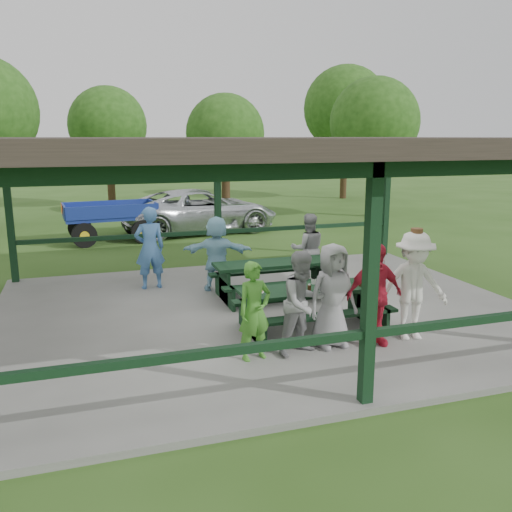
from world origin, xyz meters
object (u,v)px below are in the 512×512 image
object	(u,v)px
picnic_table_near	(312,303)
pickup_truck	(201,211)
picnic_table_far	(276,275)
spectator_blue	(150,248)
contestant_grey_left	(303,303)
contestant_grey_mid	(332,296)
spectator_lblue	(217,253)
contestant_red	(374,295)
farm_trailer	(111,221)
spectator_grey	(308,249)
contestant_green	(254,311)
contestant_white_fedora	(413,286)

from	to	relation	value
picnic_table_near	pickup_truck	world-z (taller)	pickup_truck
picnic_table_far	spectator_blue	size ratio (longest dim) A/B	1.43
picnic_table_near	contestant_grey_left	size ratio (longest dim) A/B	1.57
contestant_grey_mid	pickup_truck	xyz separation A→B (m)	(0.38, 11.51, -0.16)
spectator_lblue	pickup_truck	distance (m)	7.93
contestant_grey_mid	spectator_lblue	bearing A→B (deg)	99.62
contestant_grey_mid	contestant_red	size ratio (longest dim) A/B	1.01
contestant_red	pickup_truck	world-z (taller)	contestant_red
picnic_table_far	farm_trailer	xyz separation A→B (m)	(-2.87, 7.89, 0.10)
contestant_grey_left	contestant_red	world-z (taller)	contestant_red
contestant_red	picnic_table_far	bearing A→B (deg)	99.47
contestant_red	spectator_grey	size ratio (longest dim) A/B	1.03
picnic_table_far	spectator_lblue	world-z (taller)	spectator_lblue
spectator_grey	spectator_lblue	bearing A→B (deg)	7.82
contestant_grey_mid	contestant_red	xyz separation A→B (m)	(0.65, -0.15, -0.00)
contestant_green	contestant_white_fedora	distance (m)	2.71
contestant_red	contestant_white_fedora	world-z (taller)	contestant_white_fedora
picnic_table_near	contestant_grey_mid	bearing A→B (deg)	-90.41
picnic_table_far	spectator_blue	bearing A→B (deg)	147.86
contestant_white_fedora	contestant_grey_mid	bearing A→B (deg)	-173.35
spectator_blue	picnic_table_near	bearing A→B (deg)	117.47
spectator_blue	farm_trailer	world-z (taller)	spectator_blue
contestant_green	spectator_grey	world-z (taller)	spectator_grey
farm_trailer	spectator_lblue	bearing A→B (deg)	-80.21
picnic_table_far	contestant_green	xyz separation A→B (m)	(-1.40, -2.88, 0.27)
contestant_grey_mid	spectator_grey	world-z (taller)	contestant_grey_mid
spectator_blue	contestant_red	bearing A→B (deg)	117.76
contestant_grey_left	contestant_white_fedora	size ratio (longest dim) A/B	0.87
picnic_table_near	contestant_red	xyz separation A→B (m)	(0.65, -0.93, 0.35)
spectator_blue	spectator_grey	xyz separation A→B (m)	(3.41, -0.73, -0.10)
contestant_red	spectator_lblue	xyz separation A→B (m)	(-1.60, 3.84, -0.01)
contestant_grey_left	picnic_table_far	bearing A→B (deg)	59.81
spectator_lblue	spectator_blue	xyz separation A→B (m)	(-1.35, 0.59, 0.09)
contestant_grey_mid	spectator_blue	world-z (taller)	spectator_blue
picnic_table_far	farm_trailer	world-z (taller)	farm_trailer
spectator_lblue	spectator_blue	bearing A→B (deg)	-4.37
spectator_blue	contestant_white_fedora	bearing A→B (deg)	124.21
contestant_grey_left	farm_trailer	distance (m)	11.03
picnic_table_far	contestant_grey_mid	xyz separation A→B (m)	(-0.08, -2.78, 0.36)
contestant_grey_left	spectator_blue	size ratio (longest dim) A/B	0.89
contestant_green	spectator_grey	size ratio (longest dim) A/B	0.93
contestant_green	contestant_grey_left	size ratio (longest dim) A/B	0.92
contestant_grey_mid	spectator_blue	distance (m)	4.86
contestant_grey_left	spectator_blue	bearing A→B (deg)	93.72
contestant_grey_mid	farm_trailer	world-z (taller)	contestant_grey_mid
spectator_grey	farm_trailer	world-z (taller)	spectator_grey
contestant_grey_mid	contestant_white_fedora	distance (m)	1.40
contestant_grey_mid	spectator_blue	size ratio (longest dim) A/B	0.92
spectator_lblue	spectator_blue	world-z (taller)	spectator_blue
contestant_grey_left	spectator_lblue	distance (m)	3.84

